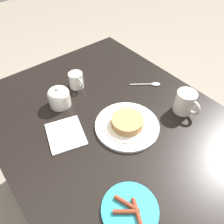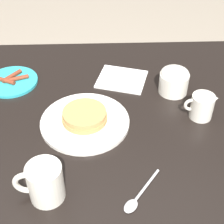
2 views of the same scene
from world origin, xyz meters
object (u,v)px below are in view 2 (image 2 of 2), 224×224
Objects in this scene: creamer_pitcher at (202,106)px; spoon at (137,198)px; side_plate_bacon at (12,81)px; pancake_plate at (85,120)px; sugar_bowl at (174,80)px; napkin at (122,79)px; coffee_mug at (44,182)px.

creamer_pitcher reaches higher than spoon.
pancake_plate is at bearing 139.95° from side_plate_bacon.
sugar_bowl is 0.52× the size of napkin.
spoon is at bearing 90.98° from napkin.
sugar_bowl reaches higher than napkin.
side_plate_bacon is at bearing -70.00° from coffee_mug.
spoon is at bearing 69.52° from sugar_bowl.
pancake_plate is 1.49× the size of side_plate_bacon.
spoon is (-0.38, 0.48, -0.00)m from side_plate_bacon.
sugar_bowl is at bearing 172.88° from side_plate_bacon.
pancake_plate is 1.37× the size of napkin.
pancake_plate is 0.35m from creamer_pitcher.
creamer_pitcher is 0.14m from sugar_bowl.
coffee_mug is 0.51m from napkin.
coffee_mug is 1.15× the size of creamer_pitcher.
coffee_mug is at bearing 66.27° from napkin.
coffee_mug is at bearing -4.72° from spoon.
pancake_plate is at bearing -64.36° from spoon.
coffee_mug is at bearing 71.29° from pancake_plate.
spoon is at bearing 128.46° from side_plate_bacon.
side_plate_bacon is 0.62m from spoon.
creamer_pitcher is (-0.60, 0.19, 0.03)m from side_plate_bacon.
creamer_pitcher is 0.53× the size of napkin.
coffee_mug is at bearing 110.00° from side_plate_bacon.
napkin is (-0.21, -0.47, -0.05)m from coffee_mug.
sugar_bowl is at bearing -110.48° from spoon.
sugar_bowl reaches higher than spoon.
coffee_mug reaches higher than spoon.
sugar_bowl is at bearing -63.60° from creamer_pitcher.
creamer_pitcher reaches higher than pancake_plate.
napkin is (-0.12, -0.22, -0.01)m from pancake_plate.
creamer_pitcher is at bearing -176.62° from pancake_plate.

